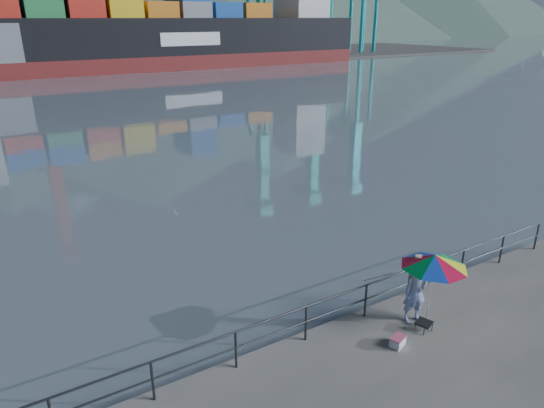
% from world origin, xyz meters
% --- Properties ---
extents(far_dock, '(200.00, 40.00, 0.40)m').
position_xyz_m(far_dock, '(10.00, 93.00, 0.00)').
color(far_dock, '#514F4C').
rests_on(far_dock, ground).
extents(guardrail, '(22.00, 0.06, 1.03)m').
position_xyz_m(guardrail, '(0.00, 1.70, 0.52)').
color(guardrail, '#2D3033').
rests_on(guardrail, ground).
extents(container_stacks, '(58.00, 5.40, 7.80)m').
position_xyz_m(container_stacks, '(34.33, 93.46, 3.08)').
color(container_stacks, '#267F3F').
rests_on(container_stacks, ground).
extents(fisherman, '(0.76, 0.62, 1.82)m').
position_xyz_m(fisherman, '(3.99, 0.88, 0.91)').
color(fisherman, '#1B3D9A').
rests_on(fisherman, ground).
extents(beach_umbrella, '(2.28, 2.28, 2.11)m').
position_xyz_m(beach_umbrella, '(4.16, 0.54, 1.93)').
color(beach_umbrella, white).
rests_on(beach_umbrella, ground).
extents(folding_stool, '(0.49, 0.49, 0.25)m').
position_xyz_m(folding_stool, '(3.90, 0.40, 0.13)').
color(folding_stool, black).
rests_on(folding_stool, ground).
extents(cooler_bag, '(0.47, 0.38, 0.23)m').
position_xyz_m(cooler_bag, '(2.84, 0.29, 0.12)').
color(cooler_bag, silver).
rests_on(cooler_bag, ground).
extents(fishing_rod, '(0.50, 1.58, 1.16)m').
position_xyz_m(fishing_rod, '(3.65, 1.98, 0.00)').
color(fishing_rod, black).
rests_on(fishing_rod, ground).
extents(container_ship, '(65.12, 10.85, 18.10)m').
position_xyz_m(container_ship, '(27.71, 74.07, 5.79)').
color(container_ship, maroon).
rests_on(container_ship, ground).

